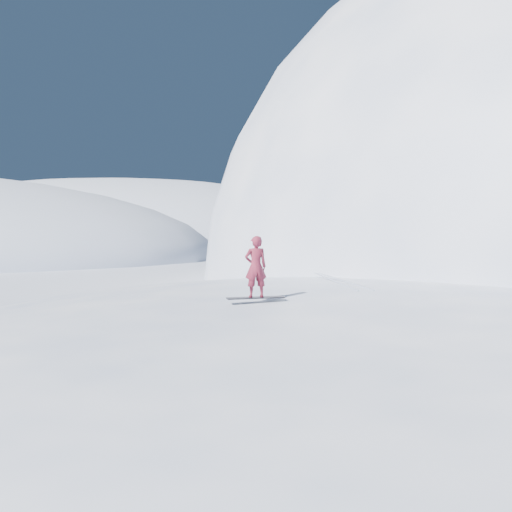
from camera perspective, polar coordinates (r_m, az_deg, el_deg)
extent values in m
plane|color=white|center=(13.16, 15.71, -15.73)|extent=(400.00, 400.00, 0.00)
ellipsoid|color=white|center=(16.18, 16.35, -12.17)|extent=(36.00, 28.00, 4.80)
ellipsoid|color=white|center=(34.93, 22.96, -4.14)|extent=(28.00, 24.00, 18.00)
ellipsoid|color=white|center=(127.47, -16.26, 0.99)|extent=(140.00, 90.00, 36.00)
ellipsoid|color=white|center=(10.88, -3.29, -19.71)|extent=(6.00, 5.40, 0.80)
ellipsoid|color=white|center=(18.54, 4.64, -10.10)|extent=(7.00, 6.30, 1.00)
cube|color=black|center=(12.48, -0.04, -5.23)|extent=(1.62, 0.68, 0.03)
imported|color=maroon|center=(12.38, -0.04, -1.34)|extent=(0.69, 0.54, 1.67)
cube|color=silver|center=(17.28, 9.57, -2.95)|extent=(0.68, 5.97, 0.04)
cube|color=silver|center=(17.33, 10.64, -2.95)|extent=(0.99, 5.94, 0.04)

